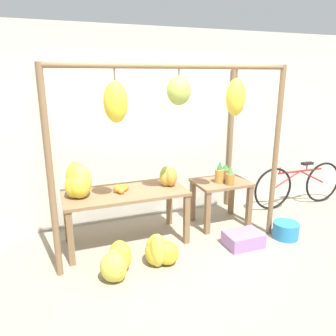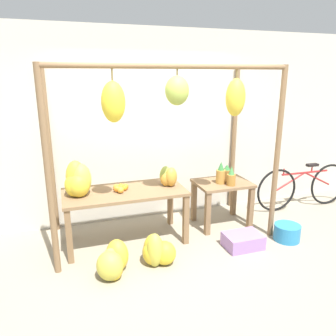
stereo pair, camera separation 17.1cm
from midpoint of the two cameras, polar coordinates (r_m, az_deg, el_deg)
name	(u,v)px [view 2 (the right image)]	position (r m, az deg, el deg)	size (l,w,h in m)	color
ground_plane	(182,261)	(4.08, 3.69, -15.92)	(20.00, 20.00, 0.00)	gray
shop_wall_back	(148,127)	(4.91, -2.49, 7.12)	(8.00, 0.08, 2.80)	beige
stall_awning	(170,118)	(3.92, 1.55, 8.74)	(2.89, 1.28, 2.27)	brown
display_table_main	(125,198)	(4.28, -6.38, -5.22)	(1.56, 0.73, 0.71)	brown
display_table_side	(222,192)	(4.86, 10.41, -4.09)	(0.78, 0.59, 0.66)	brown
banana_pile_on_table	(78,181)	(4.13, -14.27, -2.27)	(0.38, 0.38, 0.44)	gold
orange_pile	(121,188)	(4.23, -7.10, -3.44)	(0.21, 0.23, 0.09)	orange
pineapple_cluster	(226,175)	(4.74, 11.03, -1.19)	(0.27, 0.32, 0.32)	#B27F38
banana_pile_ground_left	(113,262)	(3.79, -8.16, -15.89)	(0.48, 0.54, 0.37)	gold
banana_pile_ground_right	(157,251)	(3.94, -0.72, -14.29)	(0.47, 0.38, 0.41)	yellow
fruit_crate_white	(243,241)	(4.44, 14.01, -12.19)	(0.47, 0.34, 0.18)	#9970B7
blue_bucket	(287,232)	(4.79, 21.00, -10.43)	(0.35, 0.35, 0.22)	teal
parked_bicycle	(303,186)	(5.91, 23.29, -2.95)	(1.74, 0.08, 0.75)	black
papaya_pile	(168,177)	(4.37, 1.07, -1.56)	(0.27, 0.28, 0.27)	#93A33D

